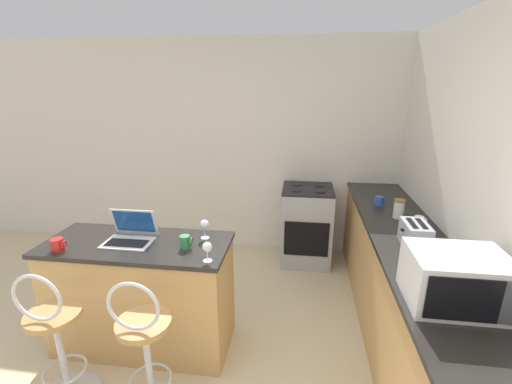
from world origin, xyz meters
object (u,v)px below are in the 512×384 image
(microwave, at_px, (456,279))
(stove_range, at_px, (306,225))
(bar_stool_near, at_px, (57,342))
(toaster, at_px, (415,235))
(wine_glass_short, at_px, (204,225))
(mug_white, at_px, (419,222))
(wine_glass_tall, at_px, (207,248))
(mug_blue, at_px, (379,201))
(mug_red, at_px, (58,245))
(laptop, at_px, (131,233))
(bar_stool_far, at_px, (145,351))
(storage_jar, at_px, (399,209))
(mug_green, at_px, (185,242))

(microwave, distance_m, stove_range, 2.29)
(bar_stool_near, height_order, toaster, toaster)
(wine_glass_short, height_order, mug_white, wine_glass_short)
(wine_glass_tall, height_order, mug_blue, wine_glass_tall)
(mug_white, height_order, mug_red, mug_white)
(toaster, height_order, mug_red, toaster)
(wine_glass_short, bearing_deg, laptop, -168.97)
(bar_stool_far, distance_m, toaster, 2.02)
(wine_glass_short, bearing_deg, microwave, -21.49)
(laptop, xyz_separation_m, storage_jar, (2.16, 0.75, 0.03))
(laptop, height_order, mug_blue, laptop)
(bar_stool_near, relative_size, storage_jar, 5.94)
(bar_stool_near, bearing_deg, wine_glass_tall, 22.73)
(mug_red, bearing_deg, wine_glass_short, 18.91)
(mug_red, bearing_deg, laptop, 27.80)
(wine_glass_tall, bearing_deg, mug_green, 140.91)
(microwave, relative_size, toaster, 1.75)
(wine_glass_short, distance_m, mug_blue, 1.80)
(toaster, bearing_deg, bar_stool_near, -161.12)
(toaster, bearing_deg, bar_stool_far, -155.36)
(microwave, height_order, toaster, microwave)
(toaster, xyz_separation_m, mug_blue, (-0.07, 0.90, -0.05))
(wine_glass_tall, bearing_deg, wine_glass_short, 108.51)
(bar_stool_near, bearing_deg, microwave, 2.75)
(wine_glass_tall, distance_m, mug_blue, 1.92)
(laptop, relative_size, stove_range, 0.39)
(microwave, distance_m, toaster, 0.70)
(toaster, xyz_separation_m, storage_jar, (0.03, 0.57, -0.00))
(mug_white, bearing_deg, toaster, -111.76)
(mug_blue, bearing_deg, microwave, -87.53)
(bar_stool_far, bearing_deg, wine_glass_short, 74.85)
(mug_green, bearing_deg, microwave, -14.89)
(laptop, relative_size, mug_blue, 3.55)
(bar_stool_far, xyz_separation_m, storage_jar, (1.80, 1.38, 0.53))
(bar_stool_near, bearing_deg, mug_red, 116.01)
(toaster, relative_size, stove_range, 0.31)
(mug_white, height_order, mug_blue, mug_white)
(bar_stool_near, xyz_separation_m, stove_range, (1.62, 2.19, -0.02))
(mug_blue, bearing_deg, mug_green, -144.29)
(storage_jar, height_order, wine_glass_tall, storage_jar)
(bar_stool_far, xyz_separation_m, mug_white, (1.92, 1.18, 0.49))
(bar_stool_near, bearing_deg, storage_jar, 29.83)
(bar_stool_near, relative_size, microwave, 2.06)
(toaster, height_order, mug_green, toaster)
(bar_stool_near, xyz_separation_m, storage_jar, (2.41, 1.38, 0.53))
(mug_green, distance_m, mug_red, 0.91)
(mug_blue, distance_m, mug_red, 2.83)
(wine_glass_short, xyz_separation_m, mug_green, (-0.10, -0.18, -0.06))
(stove_range, bearing_deg, mug_white, -47.86)
(storage_jar, xyz_separation_m, wine_glass_tall, (-1.49, -1.00, 0.01))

